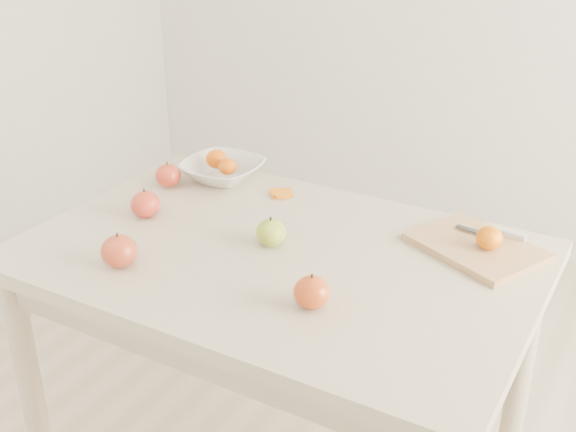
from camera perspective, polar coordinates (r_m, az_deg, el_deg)
The scene contains 14 objects.
table at distance 1.76m, azimuth -0.81°, elevation -5.57°, with size 1.20×0.80×0.75m.
cutting_board at distance 1.77m, azimuth 14.64°, elevation -2.38°, with size 0.29×0.21×0.02m, color tan.
board_tangerine at distance 1.73m, azimuth 15.62°, elevation -1.68°, with size 0.06×0.06×0.05m, color #CB6207.
fruit_bowl at distance 2.11m, azimuth -5.23°, elevation 3.61°, with size 0.23×0.23×0.06m, color white.
bowl_tangerine_near at distance 2.12m, azimuth -5.66°, elevation 4.51°, with size 0.06×0.06×0.06m, color #D75107.
bowl_tangerine_far at distance 2.07m, azimuth -4.80°, elevation 3.93°, with size 0.05×0.05×0.05m, color #D95F07.
orange_peel_a at distance 2.00m, azimuth -0.54°, elevation 1.70°, with size 0.06×0.04×0.00m, color orange.
orange_peel_b at distance 1.99m, azimuth -0.64°, elevation 1.58°, with size 0.04×0.04×0.00m, color orange.
paring_knife at distance 1.81m, azimuth 16.73°, elevation -1.34°, with size 0.17×0.05×0.01m.
apple_green at distance 1.72m, azimuth -1.36°, elevation -1.33°, with size 0.07×0.07×0.07m, color olive.
apple_red_d at distance 1.90m, azimuth -11.21°, elevation 0.92°, with size 0.08×0.08×0.07m, color #A7131C.
apple_red_e at distance 1.49m, azimuth 1.89°, elevation -6.03°, with size 0.08×0.08×0.07m, color maroon.
apple_red_a at distance 2.08m, azimuth -9.46°, elevation 3.18°, with size 0.07×0.07×0.07m, color #A00F17.
apple_red_c at distance 1.67m, azimuth -13.20°, elevation -2.71°, with size 0.08×0.08×0.07m, color maroon.
Camera 1 is at (0.77, -1.29, 1.56)m, focal length 45.00 mm.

